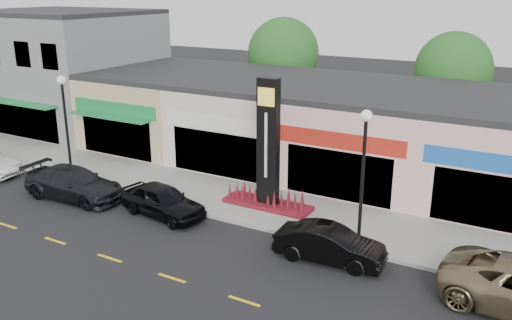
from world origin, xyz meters
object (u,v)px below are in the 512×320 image
object	(u,v)px
pylon_sign	(268,163)
car_black_conv	(330,245)
car_dark_sedan	(74,184)
lamp_east_near	(363,165)
lamp_west_near	(65,117)
car_black_sedan	(163,201)

from	to	relation	value
pylon_sign	car_black_conv	size ratio (longest dim) A/B	1.44
car_dark_sedan	lamp_east_near	bearing A→B (deg)	-85.70
lamp_west_near	car_dark_sedan	bearing A→B (deg)	-39.65
pylon_sign	car_dark_sedan	xyz separation A→B (m)	(-8.87, -3.46, -1.51)
car_dark_sedan	pylon_sign	bearing A→B (deg)	-71.64
lamp_west_near	car_black_conv	bearing A→B (deg)	-5.71
lamp_west_near	lamp_east_near	world-z (taller)	same
car_black_conv	lamp_east_near	bearing A→B (deg)	-25.27
car_dark_sedan	car_black_conv	size ratio (longest dim) A/B	1.27
pylon_sign	car_black_conv	bearing A→B (deg)	-36.38
lamp_east_near	car_dark_sedan	world-z (taller)	lamp_east_near
lamp_east_near	pylon_sign	xyz separation A→B (m)	(-5.00, 1.70, -1.20)
lamp_west_near	car_dark_sedan	size ratio (longest dim) A/B	1.03
car_black_sedan	car_black_conv	size ratio (longest dim) A/B	1.04
lamp_west_near	car_dark_sedan	xyz separation A→B (m)	(2.13, -1.76, -2.71)
car_black_sedan	car_black_conv	world-z (taller)	car_black_sedan
lamp_east_near	car_black_sedan	xyz separation A→B (m)	(-8.77, -1.30, -2.74)
lamp_east_near	pylon_sign	size ratio (longest dim) A/B	0.91
pylon_sign	car_black_sedan	world-z (taller)	pylon_sign
pylon_sign	car_dark_sedan	size ratio (longest dim) A/B	1.13
lamp_west_near	pylon_sign	bearing A→B (deg)	8.77
car_dark_sedan	car_black_conv	distance (m)	13.27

